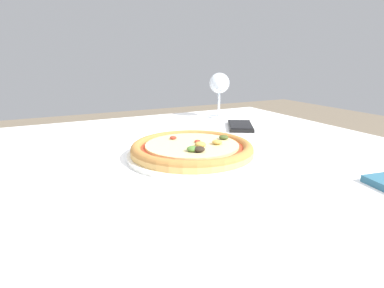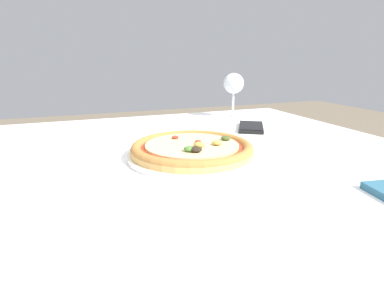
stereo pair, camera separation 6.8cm
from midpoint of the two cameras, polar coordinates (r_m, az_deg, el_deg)
dining_table at (r=0.67m, az=-15.68°, el=-11.00°), size 1.40×1.06×0.74m
pizza_plate at (r=0.68m, az=-2.83°, el=-1.07°), size 0.28×0.28×0.04m
wine_glass_far_left at (r=1.13m, az=3.14°, el=10.37°), size 0.07×0.07×0.15m
cell_phone at (r=0.98m, az=6.61°, el=3.22°), size 0.13×0.16×0.01m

